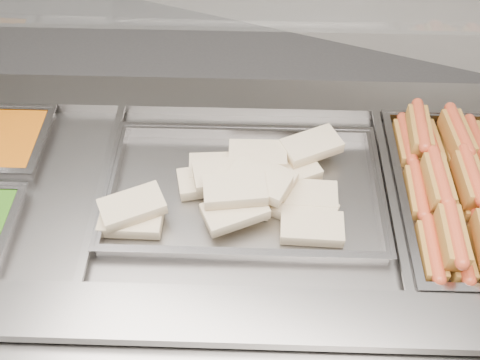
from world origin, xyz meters
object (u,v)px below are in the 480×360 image
(steam_counter, at_px, (224,275))
(pan_hotdogs, at_px, (463,201))
(sneeze_guard, at_px, (221,9))
(pan_wraps, at_px, (244,192))

(steam_counter, height_order, pan_hotdogs, pan_hotdogs)
(steam_counter, height_order, sneeze_guard, sneeze_guard)
(steam_counter, distance_m, sneeze_guard, 0.93)
(sneeze_guard, xyz_separation_m, pan_wraps, (0.14, -0.21, -0.43))
(pan_wraps, bearing_deg, steam_counter, -161.29)
(sneeze_guard, distance_m, pan_hotdogs, 0.85)
(sneeze_guard, height_order, pan_hotdogs, sneeze_guard)
(sneeze_guard, bearing_deg, steam_counter, -71.29)
(pan_hotdogs, bearing_deg, steam_counter, -161.29)
(steam_counter, bearing_deg, sneeze_guard, 108.71)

